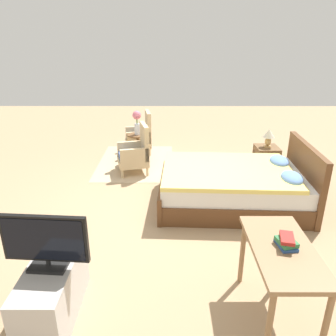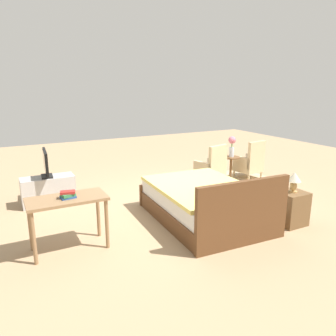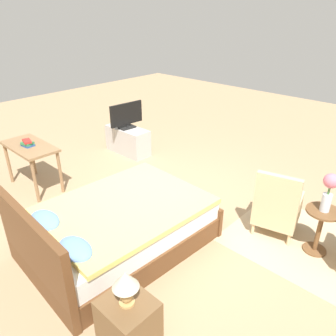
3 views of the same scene
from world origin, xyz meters
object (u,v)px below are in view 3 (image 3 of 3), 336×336
object	(u,v)px
side_table	(320,226)
nightstand	(129,326)
armchair_by_window_right	(277,208)
tv_stand	(128,140)
table_lamp	(125,283)
bed	(116,228)
book_stack	(27,143)
flower_vase	(329,189)
vanity_desk	(30,152)
tv_flatscreen	(126,115)

from	to	relation	value
side_table	nightstand	size ratio (longest dim) A/B	1.07
armchair_by_window_right	side_table	distance (m)	0.55
nightstand	tv_stand	world-z (taller)	nightstand
armchair_by_window_right	side_table	size ratio (longest dim) A/B	1.56
armchair_by_window_right	nightstand	distance (m)	2.41
table_lamp	tv_stand	bearing A→B (deg)	-40.33
nightstand	tv_stand	xyz separation A→B (m)	(3.33, -2.83, -0.01)
bed	side_table	xyz separation A→B (m)	(-1.82, -1.63, 0.07)
book_stack	table_lamp	bearing A→B (deg)	166.42
flower_vase	vanity_desk	bearing A→B (deg)	21.45
bed	side_table	world-z (taller)	bed
nightstand	vanity_desk	distance (m)	3.47
side_table	table_lamp	world-z (taller)	table_lamp
tv_stand	table_lamp	bearing A→B (deg)	139.67
book_stack	bed	bearing A→B (deg)	179.34
armchair_by_window_right	table_lamp	bearing A→B (deg)	86.92
book_stack	vanity_desk	bearing A→B (deg)	-59.67
tv_flatscreen	armchair_by_window_right	bearing A→B (deg)	173.02
side_table	tv_flatscreen	distance (m)	4.06
vanity_desk	table_lamp	bearing A→B (deg)	166.05
vanity_desk	book_stack	bearing A→B (deg)	120.33
side_table	tv_flatscreen	xyz separation A→B (m)	(4.01, -0.41, 0.42)
vanity_desk	nightstand	bearing A→B (deg)	166.06
bed	book_stack	bearing A→B (deg)	-0.66
tv_flatscreen	vanity_desk	world-z (taller)	tv_flatscreen
tv_stand	tv_flatscreen	distance (m)	0.53
armchair_by_window_right	bed	bearing A→B (deg)	52.03
side_table	vanity_desk	xyz separation A→B (m)	(4.03, 1.58, 0.27)
table_lamp	flower_vase	bearing A→B (deg)	-105.74
vanity_desk	book_stack	distance (m)	0.16
table_lamp	tv_stand	distance (m)	4.40
side_table	nightstand	xyz separation A→B (m)	(0.68, 2.41, -0.09)
nightstand	side_table	bearing A→B (deg)	-105.75
vanity_desk	bed	bearing A→B (deg)	178.65
armchair_by_window_right	flower_vase	xyz separation A→B (m)	(-0.55, -0.01, 0.50)
bed	armchair_by_window_right	distance (m)	2.06
nightstand	book_stack	bearing A→B (deg)	-13.57
bed	book_stack	size ratio (longest dim) A/B	10.60
armchair_by_window_right	tv_stand	size ratio (longest dim) A/B	0.96
bed	side_table	bearing A→B (deg)	-138.06
side_table	tv_flatscreen	size ratio (longest dim) A/B	0.80
flower_vase	nightstand	xyz separation A→B (m)	(0.68, 2.41, -0.61)
flower_vase	tv_flatscreen	distance (m)	4.03
side_table	flower_vase	size ratio (longest dim) A/B	1.23
armchair_by_window_right	vanity_desk	world-z (taller)	armchair_by_window_right
bed	armchair_by_window_right	size ratio (longest dim) A/B	2.43
table_lamp	book_stack	distance (m)	3.43
armchair_by_window_right	side_table	xyz separation A→B (m)	(-0.55, -0.01, -0.01)
flower_vase	tv_stand	size ratio (longest dim) A/B	0.50
table_lamp	tv_stand	size ratio (longest dim) A/B	0.34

